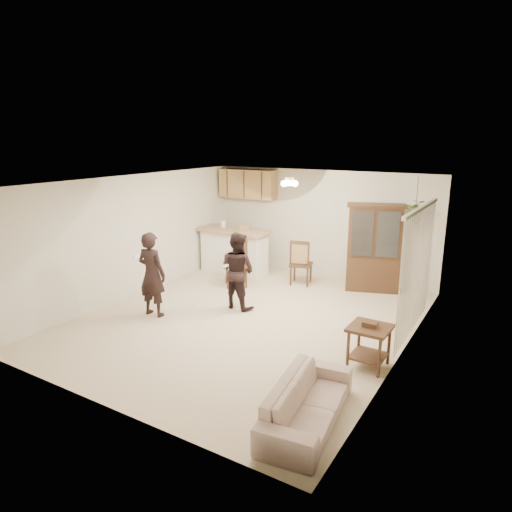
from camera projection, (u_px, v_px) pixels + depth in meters
The scene contains 23 objects.
floor at pixel (247, 319), 8.33m from camera, with size 6.50×6.50×0.00m, color #BAAD8D.
ceiling at pixel (247, 182), 7.69m from camera, with size 5.50×6.50×0.02m, color white.
wall_back at pixel (321, 224), 10.70m from camera, with size 5.50×0.02×2.50m, color beige.
wall_front at pixel (99, 312), 5.32m from camera, with size 5.50×0.02×2.50m, color beige.
wall_left at pixel (134, 236), 9.38m from camera, with size 0.02×6.50×2.50m, color beige.
wall_right at pixel (407, 277), 6.64m from camera, with size 0.02×6.50×2.50m, color beige.
breakfast_bar at pixel (234, 253), 11.07m from camera, with size 1.60×0.55×1.00m, color white.
bar_top at pixel (234, 231), 10.93m from camera, with size 1.75×0.70×0.08m, color tan.
upper_cabinets at pixel (248, 184), 11.29m from camera, with size 1.50×0.34×0.70m, color #9A7043.
vertical_blinds at pixel (417, 272), 7.44m from camera, with size 0.06×2.30×2.10m, color beige, non-canonical shape.
ceiling_fixture at pixel (289, 182), 8.61m from camera, with size 0.36×0.36×0.20m, color #F9EABA, non-canonical shape.
hanging_plant at pixel (415, 212), 8.70m from camera, with size 0.43×0.37×0.48m, color #365E25.
plant_cord at pixel (417, 195), 8.62m from camera, with size 0.01×0.01×0.65m, color black.
sofa at pixel (308, 393), 5.26m from camera, with size 1.87×0.73×0.73m, color beige.
adult at pixel (151, 269), 8.32m from camera, with size 0.66×0.43×1.80m, color black.
child at pixel (238, 274), 8.77m from camera, with size 0.66×0.51×1.35m, color black.
china_hutch at pixel (374, 248), 9.71m from camera, with size 1.28×0.83×1.88m.
side_table at pixel (369, 346), 6.55m from camera, with size 0.58×0.58×0.69m.
chair_bar at pixel (230, 257), 11.66m from camera, with size 0.40×0.40×0.91m.
chair_hutch_left at pixel (236, 272), 10.14m from camera, with size 0.69×0.69×1.12m.
chair_hutch_right at pixel (301, 271), 10.27m from camera, with size 0.55×0.55×1.04m.
controller_adult at pixel (136, 257), 7.93m from camera, with size 0.04×0.14×0.04m, color white.
controller_child at pixel (225, 266), 8.44m from camera, with size 0.04×0.13×0.04m, color white.
Camera 1 is at (4.14, -6.56, 3.24)m, focal length 32.00 mm.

